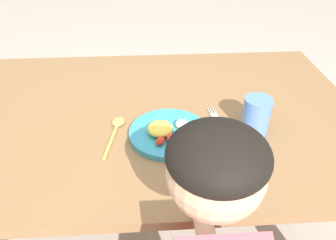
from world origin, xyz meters
TOP-DOWN VIEW (x-y plane):
  - ground_plane at (0.00, 0.00)m, footprint 8.00×8.00m
  - dining_table at (0.00, 0.00)m, footprint 1.38×0.91m
  - plate at (0.04, -0.14)m, footprint 0.24×0.24m
  - fork at (0.20, -0.10)m, footprint 0.04×0.21m
  - spoon at (-0.12, -0.10)m, footprint 0.06×0.20m
  - drinking_cup at (0.31, -0.13)m, footprint 0.08×0.08m

SIDE VIEW (x-z plane):
  - ground_plane at x=0.00m, z-range 0.00..0.00m
  - dining_table at x=0.00m, z-range 0.22..0.88m
  - fork at x=0.20m, z-range 0.66..0.67m
  - spoon at x=-0.12m, z-range 0.66..0.68m
  - plate at x=0.04m, z-range 0.65..0.70m
  - drinking_cup at x=0.31m, z-range 0.66..0.77m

